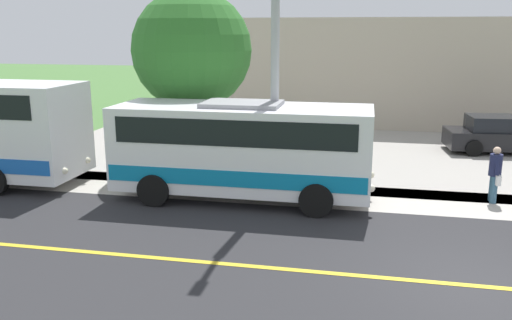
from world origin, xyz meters
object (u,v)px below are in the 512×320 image
object	(u,v)px
street_light_pole	(275,33)
tree_curbside	(192,51)
shuttle_bus_front	(243,146)
pedestrian_with_bags	(495,173)
parked_car_near	(503,135)
commercial_building	(390,68)

from	to	relation	value
street_light_pole	tree_curbside	world-z (taller)	street_light_pole
shuttle_bus_front	street_light_pole	world-z (taller)	street_light_pole
pedestrian_with_bags	street_light_pole	world-z (taller)	street_light_pole
pedestrian_with_bags	parked_car_near	world-z (taller)	pedestrian_with_bags
street_light_pole	parked_car_near	distance (m)	11.66
parked_car_near	tree_curbside	bearing A→B (deg)	-65.61
shuttle_bus_front	commercial_building	world-z (taller)	commercial_building
commercial_building	tree_curbside	bearing A→B (deg)	-26.54
parked_car_near	commercial_building	bearing A→B (deg)	-155.11
street_light_pole	commercial_building	distance (m)	17.06
street_light_pole	parked_car_near	bearing A→B (deg)	133.67
parked_car_near	street_light_pole	bearing A→B (deg)	-46.33
shuttle_bus_front	pedestrian_with_bags	size ratio (longest dim) A/B	4.58
pedestrian_with_bags	tree_curbside	size ratio (longest dim) A/B	0.26
shuttle_bus_front	pedestrian_with_bags	world-z (taller)	shuttle_bus_front
commercial_building	parked_car_near	bearing A→B (deg)	24.89
pedestrian_with_bags	parked_car_near	distance (m)	7.12
tree_curbside	commercial_building	bearing A→B (deg)	153.46
tree_curbside	street_light_pole	bearing A→B (deg)	51.96
parked_car_near	tree_curbside	size ratio (longest dim) A/B	0.75
pedestrian_with_bags	tree_curbside	xyz separation A→B (m)	(-1.84, -9.39, 3.23)
pedestrian_with_bags	street_light_pole	bearing A→B (deg)	-83.79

